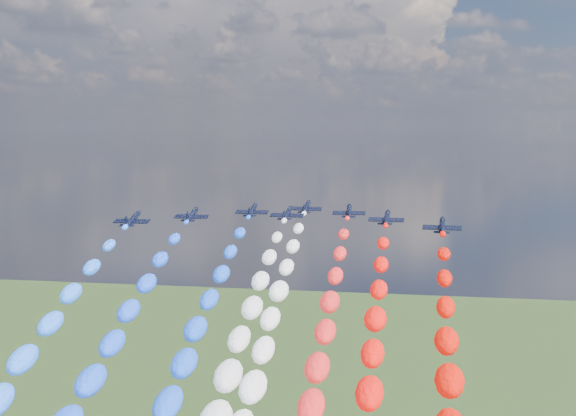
# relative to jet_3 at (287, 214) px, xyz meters

# --- Properties ---
(jet_0) EXTENTS (7.97, 10.91, 4.95)m
(jet_0) POSITION_rel_jet_3_xyz_m (-31.78, -16.94, 0.00)
(jet_0) COLOR black
(jet_1) EXTENTS (8.10, 11.00, 4.95)m
(jet_1) POSITION_rel_jet_3_xyz_m (-21.42, -6.33, 0.00)
(jet_1) COLOR black
(jet_2) EXTENTS (8.08, 10.98, 4.95)m
(jet_2) POSITION_rel_jet_3_xyz_m (-9.60, 5.05, 0.00)
(jet_2) COLOR black
(trail_2) EXTENTS (6.14, 119.81, 55.32)m
(trail_2) POSITION_rel_jet_3_xyz_m (-9.60, -56.15, -25.73)
(trail_2) COLOR blue
(jet_3) EXTENTS (8.37, 11.20, 4.95)m
(jet_3) POSITION_rel_jet_3_xyz_m (0.00, 0.00, 0.00)
(jet_3) COLOR black
(jet_4) EXTENTS (8.17, 11.05, 4.95)m
(jet_4) POSITION_rel_jet_3_xyz_m (2.34, 14.95, 0.00)
(jet_4) COLOR black
(trail_4) EXTENTS (6.14, 119.81, 55.32)m
(trail_4) POSITION_rel_jet_3_xyz_m (2.34, -46.24, -25.73)
(trail_4) COLOR white
(jet_5) EXTENTS (8.63, 11.38, 4.95)m
(jet_5) POSITION_rel_jet_3_xyz_m (13.89, 7.16, 0.00)
(jet_5) COLOR black
(trail_5) EXTENTS (6.14, 119.81, 55.32)m
(trail_5) POSITION_rel_jet_3_xyz_m (13.89, -54.03, -25.73)
(trail_5) COLOR red
(jet_6) EXTENTS (8.53, 11.30, 4.95)m
(jet_6) POSITION_rel_jet_3_xyz_m (23.37, -4.56, 0.00)
(jet_6) COLOR black
(jet_7) EXTENTS (8.49, 11.28, 4.95)m
(jet_7) POSITION_rel_jet_3_xyz_m (35.29, -16.10, 0.00)
(jet_7) COLOR black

